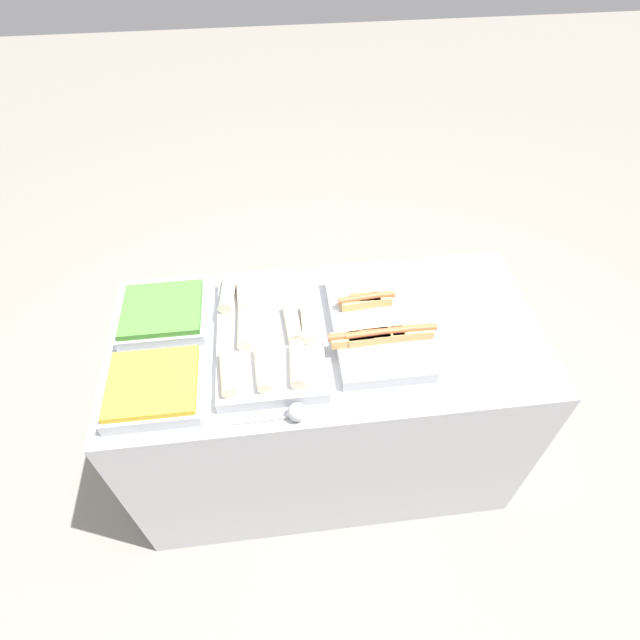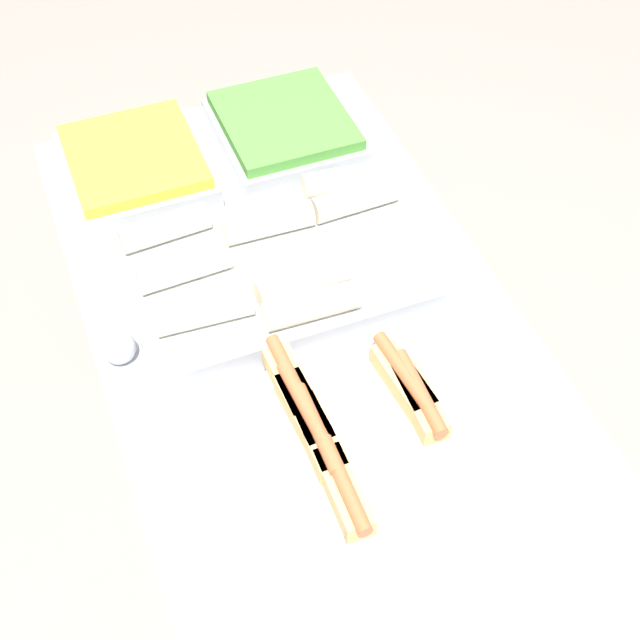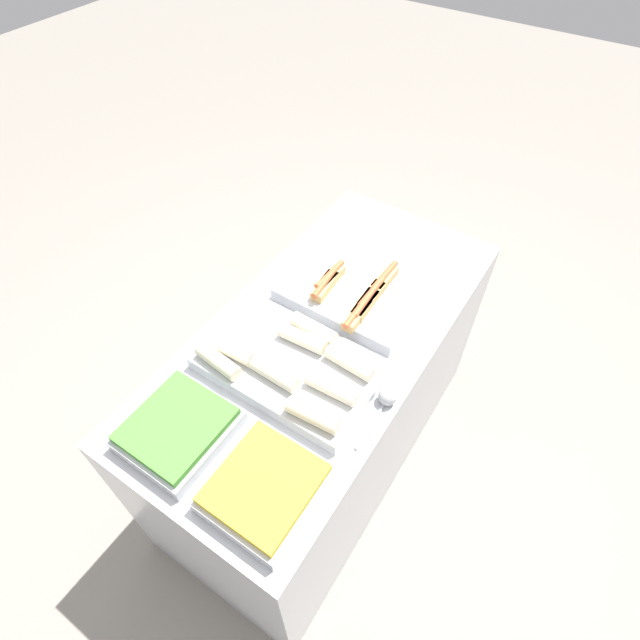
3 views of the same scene
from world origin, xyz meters
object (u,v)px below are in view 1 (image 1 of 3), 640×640
(tray_hotdogs, at_px, (376,325))
(tray_side_back, at_px, (164,314))
(tray_wraps, at_px, (268,334))
(serving_spoon_near, at_px, (294,413))
(tray_side_front, at_px, (154,387))

(tray_hotdogs, xyz_separation_m, tray_side_back, (-0.73, 0.14, 0.00))
(tray_wraps, distance_m, serving_spoon_near, 0.32)
(tray_side_front, bearing_deg, serving_spoon_near, -17.81)
(tray_wraps, xyz_separation_m, tray_side_back, (-0.36, 0.14, -0.00))
(tray_hotdogs, bearing_deg, tray_side_front, -166.60)
(tray_side_front, distance_m, serving_spoon_near, 0.45)
(tray_hotdogs, height_order, tray_wraps, same)
(serving_spoon_near, bearing_deg, tray_hotdogs, 45.11)
(tray_hotdogs, distance_m, tray_wraps, 0.37)
(tray_hotdogs, bearing_deg, serving_spoon_near, -134.89)
(tray_side_front, xyz_separation_m, serving_spoon_near, (0.42, -0.14, -0.01))
(tray_wraps, bearing_deg, serving_spoon_near, -78.54)
(tray_hotdogs, relative_size, tray_side_back, 1.65)
(tray_wraps, relative_size, tray_side_back, 1.90)
(serving_spoon_near, bearing_deg, tray_side_front, 162.19)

